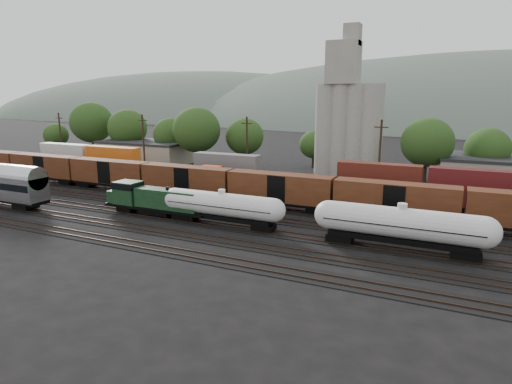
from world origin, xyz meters
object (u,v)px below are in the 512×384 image
at_px(tank_car_a, 222,206).
at_px(grain_silo, 347,119).
at_px(green_locomotive, 151,199).
at_px(orange_locomotive, 233,181).

bearing_deg(tank_car_a, grain_silo, 82.34).
height_order(green_locomotive, orange_locomotive, orange_locomotive).
bearing_deg(grain_silo, orange_locomotive, -114.58).
xyz_separation_m(orange_locomotive, grain_silo, (11.89, 26.00, 8.83)).
bearing_deg(grain_silo, tank_car_a, -97.66).
relative_size(green_locomotive, tank_car_a, 0.94).
bearing_deg(tank_car_a, green_locomotive, 180.00).
xyz_separation_m(green_locomotive, grain_silo, (16.26, 41.00, 8.90)).
distance_m(green_locomotive, tank_car_a, 10.74).
distance_m(tank_car_a, grain_silo, 42.27).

